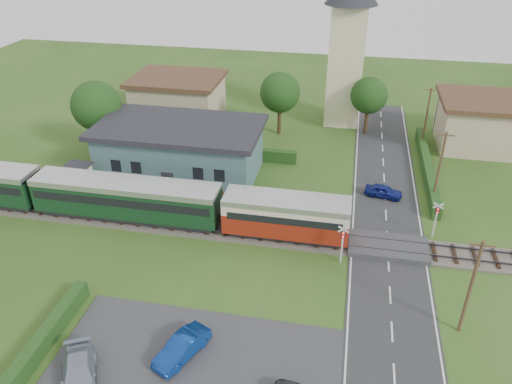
% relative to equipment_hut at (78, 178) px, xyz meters
% --- Properties ---
extents(ground, '(120.00, 120.00, 0.00)m').
position_rel_equipment_hut_xyz_m(ground, '(18.00, -5.20, -1.75)').
color(ground, '#2D4C19').
extents(railway_track, '(76.00, 3.20, 0.49)m').
position_rel_equipment_hut_xyz_m(railway_track, '(18.00, -3.20, -1.64)').
color(railway_track, '#4C443D').
rests_on(railway_track, ground).
extents(road, '(6.00, 70.00, 0.05)m').
position_rel_equipment_hut_xyz_m(road, '(28.00, -5.20, -1.72)').
color(road, '#28282B').
rests_on(road, ground).
extents(car_park, '(17.00, 9.00, 0.08)m').
position_rel_equipment_hut_xyz_m(car_park, '(16.50, -17.20, -1.71)').
color(car_park, '#333335').
rests_on(car_park, ground).
extents(crossing_deck, '(6.20, 3.40, 0.45)m').
position_rel_equipment_hut_xyz_m(crossing_deck, '(28.00, -3.20, -1.52)').
color(crossing_deck, '#333335').
rests_on(crossing_deck, ground).
extents(platform, '(30.00, 3.00, 0.45)m').
position_rel_equipment_hut_xyz_m(platform, '(8.00, 0.00, -1.52)').
color(platform, gray).
rests_on(platform, ground).
extents(equipment_hut, '(2.30, 2.30, 2.55)m').
position_rel_equipment_hut_xyz_m(equipment_hut, '(0.00, 0.00, 0.00)').
color(equipment_hut, beige).
rests_on(equipment_hut, platform).
extents(station_building, '(16.00, 9.00, 5.30)m').
position_rel_equipment_hut_xyz_m(station_building, '(8.00, 5.79, 0.95)').
color(station_building, '#3C5E5E').
rests_on(station_building, ground).
extents(train, '(43.20, 2.90, 3.40)m').
position_rel_equipment_hut_xyz_m(train, '(3.05, -3.20, 0.43)').
color(train, '#232328').
rests_on(train, ground).
extents(church_tower, '(6.00, 6.00, 17.60)m').
position_rel_equipment_hut_xyz_m(church_tower, '(23.00, 22.80, 8.48)').
color(church_tower, beige).
rests_on(church_tower, ground).
extents(house_west, '(10.80, 8.80, 5.50)m').
position_rel_equipment_hut_xyz_m(house_west, '(3.00, 19.80, 1.04)').
color(house_west, tan).
rests_on(house_west, ground).
extents(house_east, '(8.80, 8.80, 5.50)m').
position_rel_equipment_hut_xyz_m(house_east, '(38.00, 18.80, 1.05)').
color(house_east, tan).
rests_on(house_east, ground).
extents(hedge_carpark, '(0.80, 9.00, 1.20)m').
position_rel_equipment_hut_xyz_m(hedge_carpark, '(7.00, -17.20, -1.15)').
color(hedge_carpark, '#193814').
rests_on(hedge_carpark, ground).
extents(hedge_roadside, '(0.80, 18.00, 1.20)m').
position_rel_equipment_hut_xyz_m(hedge_roadside, '(32.20, 10.80, -1.15)').
color(hedge_roadside, '#193814').
rests_on(hedge_roadside, ground).
extents(hedge_station, '(22.00, 0.80, 1.30)m').
position_rel_equipment_hut_xyz_m(hedge_station, '(8.00, 10.30, -1.10)').
color(hedge_station, '#193814').
rests_on(hedge_station, ground).
extents(tree_a, '(5.20, 5.20, 8.00)m').
position_rel_equipment_hut_xyz_m(tree_a, '(-2.00, 8.80, 3.63)').
color(tree_a, '#332316').
rests_on(tree_a, ground).
extents(tree_b, '(4.60, 4.60, 7.34)m').
position_rel_equipment_hut_xyz_m(tree_b, '(16.00, 17.80, 3.27)').
color(tree_b, '#332316').
rests_on(tree_b, ground).
extents(tree_c, '(4.20, 4.20, 6.78)m').
position_rel_equipment_hut_xyz_m(tree_c, '(26.00, 19.80, 2.91)').
color(tree_c, '#332316').
rests_on(tree_c, ground).
extents(utility_pole_b, '(1.40, 0.22, 7.00)m').
position_rel_equipment_hut_xyz_m(utility_pole_b, '(32.20, -11.20, 1.88)').
color(utility_pole_b, '#473321').
rests_on(utility_pole_b, ground).
extents(utility_pole_c, '(1.40, 0.22, 7.00)m').
position_rel_equipment_hut_xyz_m(utility_pole_c, '(32.20, 4.80, 1.88)').
color(utility_pole_c, '#473321').
rests_on(utility_pole_c, ground).
extents(utility_pole_d, '(1.40, 0.22, 7.00)m').
position_rel_equipment_hut_xyz_m(utility_pole_d, '(32.20, 16.80, 1.88)').
color(utility_pole_d, '#473321').
rests_on(utility_pole_d, ground).
extents(crossing_signal_near, '(0.84, 0.28, 3.28)m').
position_rel_equipment_hut_xyz_m(crossing_signal_near, '(24.40, -5.61, 0.39)').
color(crossing_signal_near, silver).
rests_on(crossing_signal_near, ground).
extents(crossing_signal_far, '(0.84, 0.28, 3.28)m').
position_rel_equipment_hut_xyz_m(crossing_signal_far, '(31.60, -0.81, 0.39)').
color(crossing_signal_far, silver).
rests_on(crossing_signal_far, ground).
extents(streetlamp_west, '(0.30, 0.30, 5.15)m').
position_rel_equipment_hut_xyz_m(streetlamp_west, '(-4.00, 14.80, 1.29)').
color(streetlamp_west, '#3F3F47').
rests_on(streetlamp_west, ground).
extents(streetlamp_east, '(0.30, 0.30, 5.15)m').
position_rel_equipment_hut_xyz_m(streetlamp_east, '(34.00, 21.80, 1.29)').
color(streetlamp_east, '#3F3F47').
rests_on(streetlamp_east, ground).
extents(car_on_road, '(3.58, 1.98, 1.15)m').
position_rel_equipment_hut_xyz_m(car_on_road, '(27.79, 5.00, -1.12)').
color(car_on_road, navy).
rests_on(car_on_road, road).
extents(car_park_blue, '(2.88, 4.21, 1.31)m').
position_rel_equipment_hut_xyz_m(car_park_blue, '(15.52, -16.65, -1.01)').
color(car_park_blue, navy).
rests_on(car_park_blue, car_park).
extents(car_park_silver, '(3.84, 4.97, 1.34)m').
position_rel_equipment_hut_xyz_m(car_park_silver, '(10.50, -19.70, -1.00)').
color(car_park_silver, '#96A1B5').
rests_on(car_park_silver, car_park).
extents(pedestrian_near, '(0.80, 0.66, 1.89)m').
position_rel_equipment_hut_xyz_m(pedestrian_near, '(13.58, -0.09, -0.35)').
color(pedestrian_near, gray).
rests_on(pedestrian_near, platform).
extents(pedestrian_far, '(0.62, 0.77, 1.50)m').
position_rel_equipment_hut_xyz_m(pedestrian_far, '(0.86, 0.02, -0.55)').
color(pedestrian_far, gray).
rests_on(pedestrian_far, platform).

